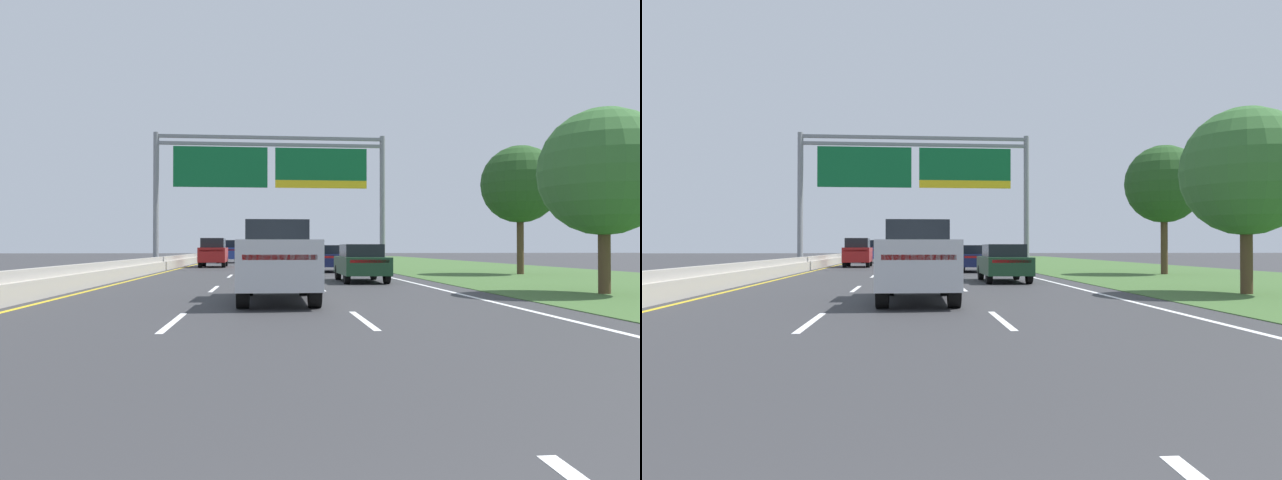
# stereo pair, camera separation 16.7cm
# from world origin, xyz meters

# --- Properties ---
(ground_plane) EXTENTS (220.00, 220.00, 0.00)m
(ground_plane) POSITION_xyz_m (0.00, 35.00, 0.00)
(ground_plane) COLOR #333335
(lane_striping) EXTENTS (11.96, 106.00, 0.01)m
(lane_striping) POSITION_xyz_m (0.00, 34.54, 0.00)
(lane_striping) COLOR white
(lane_striping) RESTS_ON ground
(grass_verge_right) EXTENTS (14.00, 110.00, 0.02)m
(grass_verge_right) POSITION_xyz_m (13.95, 35.00, 0.01)
(grass_verge_right) COLOR #3D602D
(grass_verge_right) RESTS_ON ground
(median_barrier_concrete) EXTENTS (0.60, 110.00, 0.85)m
(median_barrier_concrete) POSITION_xyz_m (-6.60, 35.00, 0.35)
(median_barrier_concrete) COLOR #A8A399
(median_barrier_concrete) RESTS_ON ground
(overhead_sign_gantry) EXTENTS (15.06, 0.42, 8.83)m
(overhead_sign_gantry) POSITION_xyz_m (0.30, 36.88, 6.28)
(overhead_sign_gantry) COLOR gray
(overhead_sign_gantry) RESTS_ON ground
(pickup_truck_silver) EXTENTS (2.00, 5.40, 2.20)m
(pickup_truck_silver) POSITION_xyz_m (0.24, 14.84, 1.07)
(pickup_truck_silver) COLOR #B2B5BA
(pickup_truck_silver) RESTS_ON ground
(car_navy_right_lane_sedan) EXTENTS (1.85, 4.41, 1.57)m
(car_navy_right_lane_sedan) POSITION_xyz_m (3.75, 33.38, 0.82)
(car_navy_right_lane_sedan) COLOR #161E47
(car_navy_right_lane_sedan) RESTS_ON ground
(car_red_left_lane_suv) EXTENTS (1.98, 4.73, 2.11)m
(car_red_left_lane_suv) POSITION_xyz_m (-3.88, 42.35, 1.10)
(car_red_left_lane_suv) COLOR maroon
(car_red_left_lane_suv) RESTS_ON ground
(car_darkgreen_right_lane_sedan) EXTENTS (1.86, 4.42, 1.57)m
(car_darkgreen_right_lane_sedan) POSITION_xyz_m (3.93, 23.27, 0.82)
(car_darkgreen_right_lane_sedan) COLOR #193D23
(car_darkgreen_right_lane_sedan) RESTS_ON ground
(car_blue_left_lane_suv) EXTENTS (1.94, 4.72, 2.11)m
(car_blue_left_lane_suv) POSITION_xyz_m (-3.56, 54.11, 1.10)
(car_blue_left_lane_suv) COLOR navy
(car_blue_left_lane_suv) RESTS_ON ground
(roadside_tree_near) EXTENTS (3.95, 3.95, 5.76)m
(roadside_tree_near) POSITION_xyz_m (10.32, 16.09, 3.77)
(roadside_tree_near) COLOR #4C3823
(roadside_tree_near) RESTS_ON ground
(roadside_tree_mid) EXTENTS (4.14, 4.14, 6.89)m
(roadside_tree_mid) POSITION_xyz_m (13.48, 28.94, 4.81)
(roadside_tree_mid) COLOR #4C3823
(roadside_tree_mid) RESTS_ON ground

